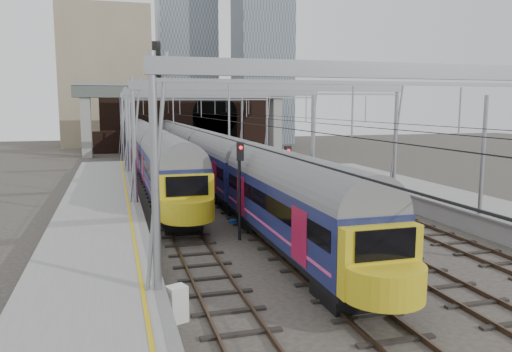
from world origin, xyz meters
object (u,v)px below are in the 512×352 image
object	(u,v)px
train_main	(203,155)
signal_near_left	(240,179)
relay_cabinet	(177,304)
signal_near_centre	(287,179)
train_second	(145,143)

from	to	relation	value
train_main	signal_near_left	xyz separation A→B (m)	(-1.57, -19.14, 0.67)
relay_cabinet	signal_near_left	bearing A→B (deg)	42.49
signal_near_left	signal_near_centre	distance (m)	2.47
signal_near_left	relay_cabinet	world-z (taller)	signal_near_left
train_second	signal_near_centre	xyz separation A→B (m)	(4.89, -32.05, 0.44)
train_second	signal_near_centre	world-z (taller)	train_second
train_main	train_second	size ratio (longest dim) A/B	0.94
signal_near_left	signal_near_centre	xyz separation A→B (m)	(2.46, 0.20, -0.13)
signal_near_left	relay_cabinet	size ratio (longest dim) A/B	4.26
train_main	signal_near_left	world-z (taller)	signal_near_left
signal_near_centre	relay_cabinet	bearing A→B (deg)	-140.37
train_second	train_main	bearing A→B (deg)	-73.04
train_main	relay_cabinet	distance (m)	28.18
signal_near_left	relay_cabinet	xyz separation A→B (m)	(-4.08, -8.41, -2.46)
signal_near_left	relay_cabinet	distance (m)	9.67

